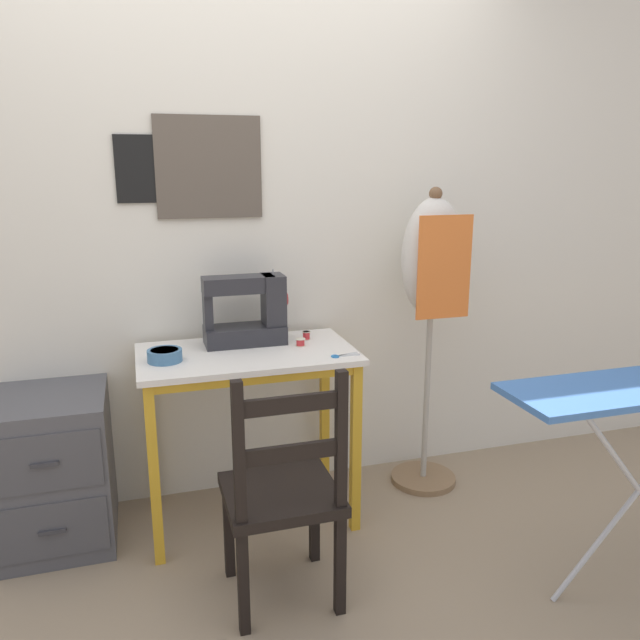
{
  "coord_description": "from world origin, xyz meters",
  "views": [
    {
      "loc": [
        -0.43,
        -2.24,
        1.55
      ],
      "look_at": [
        0.31,
        0.24,
        0.9
      ],
      "focal_mm": 35.0,
      "sensor_mm": 36.0,
      "label": 1
    }
  ],
  "objects_px": {
    "scissors": "(341,356)",
    "wooden_chair": "(283,495)",
    "fabric_bowl": "(165,355)",
    "sewing_machine": "(249,312)",
    "filing_cabinet": "(55,469)",
    "dress_form": "(432,278)",
    "thread_spool_near_machine": "(300,342)",
    "thread_spool_mid_table": "(306,335)"
  },
  "relations": [
    {
      "from": "sewing_machine",
      "to": "dress_form",
      "type": "relative_size",
      "value": 0.25
    },
    {
      "from": "wooden_chair",
      "to": "dress_form",
      "type": "height_order",
      "value": "dress_form"
    },
    {
      "from": "sewing_machine",
      "to": "filing_cabinet",
      "type": "distance_m",
      "value": 1.03
    },
    {
      "from": "scissors",
      "to": "thread_spool_near_machine",
      "type": "height_order",
      "value": "thread_spool_near_machine"
    },
    {
      "from": "scissors",
      "to": "fabric_bowl",
      "type": "bearing_deg",
      "value": 168.65
    },
    {
      "from": "filing_cabinet",
      "to": "dress_form",
      "type": "distance_m",
      "value": 1.83
    },
    {
      "from": "sewing_machine",
      "to": "thread_spool_mid_table",
      "type": "relative_size",
      "value": 9.51
    },
    {
      "from": "thread_spool_near_machine",
      "to": "scissors",
      "type": "bearing_deg",
      "value": -57.71
    },
    {
      "from": "fabric_bowl",
      "to": "scissors",
      "type": "distance_m",
      "value": 0.71
    },
    {
      "from": "thread_spool_mid_table",
      "to": "fabric_bowl",
      "type": "bearing_deg",
      "value": -167.15
    },
    {
      "from": "fabric_bowl",
      "to": "scissors",
      "type": "height_order",
      "value": "fabric_bowl"
    },
    {
      "from": "dress_form",
      "to": "fabric_bowl",
      "type": "bearing_deg",
      "value": -174.96
    },
    {
      "from": "thread_spool_near_machine",
      "to": "dress_form",
      "type": "xyz_separation_m",
      "value": [
        0.65,
        0.06,
        0.24
      ]
    },
    {
      "from": "thread_spool_mid_table",
      "to": "filing_cabinet",
      "type": "relative_size",
      "value": 0.06
    },
    {
      "from": "sewing_machine",
      "to": "thread_spool_near_machine",
      "type": "bearing_deg",
      "value": -28.13
    },
    {
      "from": "thread_spool_mid_table",
      "to": "thread_spool_near_machine",
      "type": "bearing_deg",
      "value": -119.49
    },
    {
      "from": "thread_spool_near_machine",
      "to": "filing_cabinet",
      "type": "xyz_separation_m",
      "value": [
        -1.04,
        0.06,
        -0.48
      ]
    },
    {
      "from": "wooden_chair",
      "to": "fabric_bowl",
      "type": "bearing_deg",
      "value": 123.44
    },
    {
      "from": "sewing_machine",
      "to": "fabric_bowl",
      "type": "distance_m",
      "value": 0.42
    },
    {
      "from": "dress_form",
      "to": "thread_spool_near_machine",
      "type": "bearing_deg",
      "value": -175.0
    },
    {
      "from": "thread_spool_mid_table",
      "to": "dress_form",
      "type": "relative_size",
      "value": 0.03
    },
    {
      "from": "scissors",
      "to": "wooden_chair",
      "type": "height_order",
      "value": "wooden_chair"
    },
    {
      "from": "thread_spool_near_machine",
      "to": "filing_cabinet",
      "type": "relative_size",
      "value": 0.07
    },
    {
      "from": "fabric_bowl",
      "to": "wooden_chair",
      "type": "xyz_separation_m",
      "value": [
        0.35,
        -0.53,
        -0.39
      ]
    },
    {
      "from": "fabric_bowl",
      "to": "thread_spool_mid_table",
      "type": "relative_size",
      "value": 3.58
    },
    {
      "from": "fabric_bowl",
      "to": "scissors",
      "type": "xyz_separation_m",
      "value": [
        0.7,
        -0.14,
        -0.02
      ]
    },
    {
      "from": "sewing_machine",
      "to": "filing_cabinet",
      "type": "height_order",
      "value": "sewing_machine"
    },
    {
      "from": "wooden_chair",
      "to": "filing_cabinet",
      "type": "distance_m",
      "value": 1.04
    },
    {
      "from": "thread_spool_mid_table",
      "to": "filing_cabinet",
      "type": "xyz_separation_m",
      "value": [
        -1.09,
        -0.03,
        -0.48
      ]
    },
    {
      "from": "wooden_chair",
      "to": "dress_form",
      "type": "distance_m",
      "value": 1.25
    },
    {
      "from": "sewing_machine",
      "to": "thread_spool_near_machine",
      "type": "distance_m",
      "value": 0.26
    },
    {
      "from": "scissors",
      "to": "dress_form",
      "type": "height_order",
      "value": "dress_form"
    },
    {
      "from": "scissors",
      "to": "thread_spool_mid_table",
      "type": "distance_m",
      "value": 0.29
    },
    {
      "from": "sewing_machine",
      "to": "fabric_bowl",
      "type": "relative_size",
      "value": 2.66
    },
    {
      "from": "thread_spool_near_machine",
      "to": "filing_cabinet",
      "type": "distance_m",
      "value": 1.14
    },
    {
      "from": "dress_form",
      "to": "wooden_chair",
      "type": "bearing_deg",
      "value": -143.62
    },
    {
      "from": "wooden_chair",
      "to": "dress_form",
      "type": "bearing_deg",
      "value": 36.38
    },
    {
      "from": "thread_spool_near_machine",
      "to": "thread_spool_mid_table",
      "type": "distance_m",
      "value": 0.11
    },
    {
      "from": "dress_form",
      "to": "sewing_machine",
      "type": "bearing_deg",
      "value": 176.58
    },
    {
      "from": "fabric_bowl",
      "to": "wooden_chair",
      "type": "height_order",
      "value": "wooden_chair"
    },
    {
      "from": "fabric_bowl",
      "to": "dress_form",
      "type": "distance_m",
      "value": 1.25
    },
    {
      "from": "thread_spool_near_machine",
      "to": "dress_form",
      "type": "bearing_deg",
      "value": 5.0
    }
  ]
}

